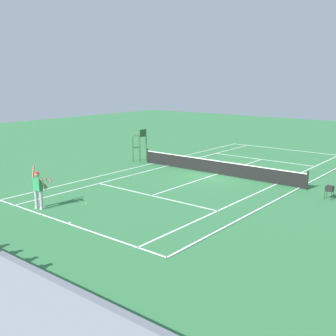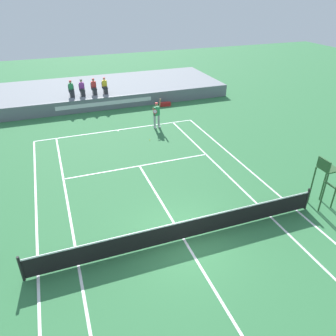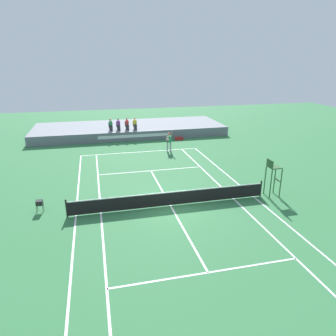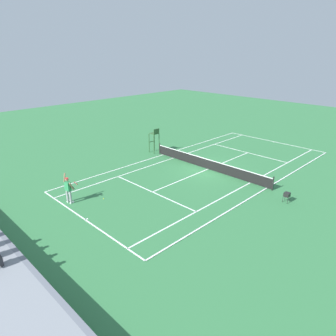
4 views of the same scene
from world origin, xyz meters
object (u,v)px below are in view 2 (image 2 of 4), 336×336
tennis_player (157,114)px  umpire_chair (326,176)px  spectator_seated_1 (82,88)px  spectator_seated_3 (105,86)px  tennis_ball (150,140)px  equipment_bag (165,104)px  spectator_seated_0 (71,89)px  spectator_seated_2 (94,87)px

tennis_player → umpire_chair: umpire_chair is taller
spectator_seated_1 → spectator_seated_3: 1.83m
umpire_chair → tennis_ball: bearing=118.2°
tennis_player → tennis_ball: tennis_player is taller
spectator_seated_1 → equipment_bag: (6.37, -1.90, -1.47)m
umpire_chair → equipment_bag: 15.79m
spectator_seated_0 → umpire_chair: 19.72m
spectator_seated_2 → spectator_seated_3: size_ratio=1.00×
tennis_ball → equipment_bag: equipment_bag is taller
spectator_seated_0 → spectator_seated_3: 2.66m
spectator_seated_0 → spectator_seated_3: same height
tennis_ball → umpire_chair: (5.10, -9.51, 1.52)m
spectator_seated_2 → tennis_ball: bearing=-75.0°
spectator_seated_3 → tennis_player: (2.38, -6.11, -0.64)m
spectator_seated_2 → spectator_seated_3: same height
spectator_seated_1 → equipment_bag: spectator_seated_1 is taller
spectator_seated_3 → tennis_ball: bearing=-81.0°
spectator_seated_2 → tennis_ball: 8.45m
spectator_seated_0 → equipment_bag: 7.60m
spectator_seated_1 → tennis_ball: (3.09, -8.01, -1.60)m
spectator_seated_0 → tennis_player: bearing=-50.4°
umpire_chair → equipment_bag: bearing=96.6°
spectator_seated_3 → spectator_seated_1: bearing=180.0°
spectator_seated_1 → tennis_player: 7.45m
spectator_seated_0 → tennis_ball: bearing=-63.9°
tennis_ball → tennis_player: bearing=59.5°
tennis_ball → spectator_seated_1: bearing=111.1°
spectator_seated_3 → umpire_chair: 18.65m
tennis_ball → equipment_bag: bearing=61.8°
spectator_seated_0 → tennis_ball: 9.06m
equipment_bag → tennis_player: bearing=-117.2°
spectator_seated_2 → tennis_ball: (2.14, -8.01, -1.60)m
spectator_seated_0 → tennis_player: spectator_seated_0 is taller
spectator_seated_1 → umpire_chair: size_ratio=0.52×
tennis_ball → equipment_bag: 6.94m
tennis_ball → equipment_bag: (3.28, 6.11, 0.13)m
umpire_chair → spectator_seated_0: bearing=117.3°
spectator_seated_1 → spectator_seated_2: (0.95, 0.00, 0.00)m
spectator_seated_1 → tennis_ball: bearing=-68.9°
spectator_seated_3 → equipment_bag: bearing=-22.7°
spectator_seated_3 → tennis_ball: (1.26, -8.01, -1.60)m
spectator_seated_2 → tennis_player: spectator_seated_2 is taller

